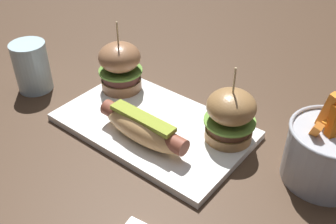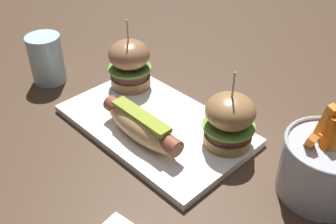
{
  "view_description": "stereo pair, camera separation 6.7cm",
  "coord_description": "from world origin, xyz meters",
  "views": [
    {
      "loc": [
        0.37,
        -0.43,
        0.45
      ],
      "look_at": [
        0.03,
        0.0,
        0.05
      ],
      "focal_mm": 41.95,
      "sensor_mm": 36.0,
      "label": 1
    },
    {
      "loc": [
        0.42,
        -0.38,
        0.45
      ],
      "look_at": [
        0.03,
        0.0,
        0.05
      ],
      "focal_mm": 41.95,
      "sensor_mm": 36.0,
      "label": 2
    }
  ],
  "objects": [
    {
      "name": "slider_right",
      "position": [
        0.13,
        0.05,
        0.06
      ],
      "size": [
        0.09,
        0.09,
        0.14
      ],
      "color": "olive",
      "rests_on": "platter_main"
    },
    {
      "name": "water_glass",
      "position": [
        -0.28,
        -0.05,
        0.05
      ],
      "size": [
        0.07,
        0.07,
        0.1
      ],
      "primitive_type": "cylinder",
      "color": "silver",
      "rests_on": "ground"
    },
    {
      "name": "fries_bucket",
      "position": [
        0.29,
        0.07,
        0.05
      ],
      "size": [
        0.13,
        0.13,
        0.15
      ],
      "color": "#A8AAB2",
      "rests_on": "ground"
    },
    {
      "name": "slider_left",
      "position": [
        -0.13,
        0.05,
        0.06
      ],
      "size": [
        0.09,
        0.09,
        0.14
      ],
      "color": "#946543",
      "rests_on": "platter_main"
    },
    {
      "name": "platter_main",
      "position": [
        0.0,
        0.0,
        0.01
      ],
      "size": [
        0.35,
        0.21,
        0.01
      ],
      "primitive_type": "cube",
      "color": "white",
      "rests_on": "ground"
    },
    {
      "name": "ground_plane",
      "position": [
        0.0,
        0.0,
        0.0
      ],
      "size": [
        3.0,
        3.0,
        0.0
      ],
      "primitive_type": "plane",
      "color": "#422D1E"
    },
    {
      "name": "hot_dog",
      "position": [
        0.02,
        -0.05,
        0.04
      ],
      "size": [
        0.18,
        0.05,
        0.05
      ],
      "color": "#DFAA69",
      "rests_on": "platter_main"
    }
  ]
}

